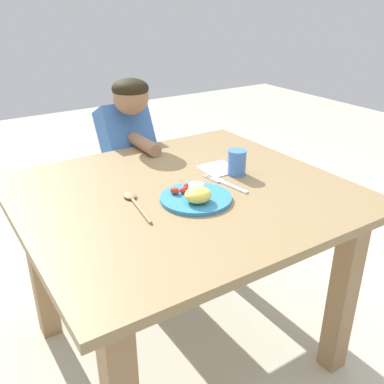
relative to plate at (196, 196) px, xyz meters
The scene contains 8 objects.
ground_plane 0.73m from the plate, 83.90° to the left, with size 8.00×8.00×0.00m, color beige.
dining_table 0.18m from the plate, 83.90° to the left, with size 1.08×0.99×0.70m.
plate is the anchor object (origin of this frame).
fork 0.17m from the plate, 18.56° to the left, with size 0.05×0.21×0.01m.
spoon 0.20m from the plate, 149.76° to the left, with size 0.06×0.23×0.01m.
drinking_cup 0.27m from the plate, 22.99° to the left, with size 0.07×0.07×0.09m, color #457BCD.
person 0.75m from the plate, 83.25° to the left, with size 0.22×0.41×0.99m.
napkin 0.29m from the plate, 38.95° to the left, with size 0.13×0.13×0.00m, color white.
Camera 1 is at (-0.70, -1.13, 1.31)m, focal length 40.30 mm.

